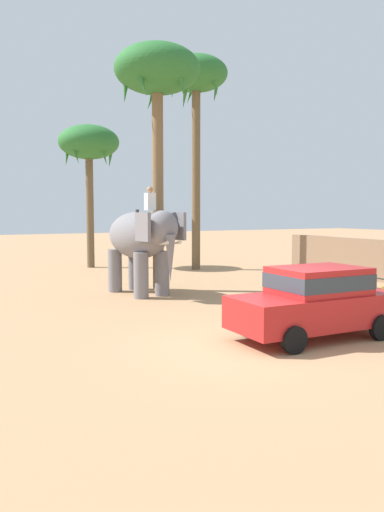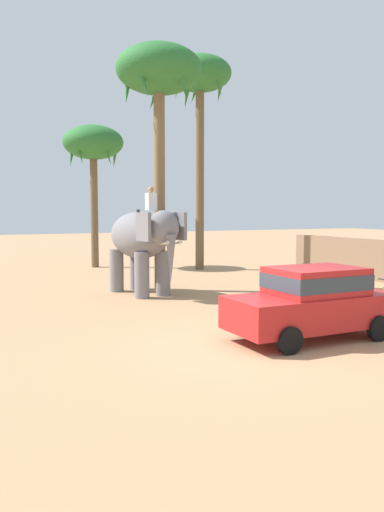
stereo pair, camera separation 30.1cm
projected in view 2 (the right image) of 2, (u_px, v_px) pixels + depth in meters
The scene contains 6 objects.
ground_plane at pixel (254, 346), 11.41m from camera, with size 120.00×120.00×0.00m, color tan.
car_sedan_foreground at pixel (313, 300), 12.02m from camera, with size 4.12×1.92×1.70m.
elephant_with_mahout at pixel (142, 240), 18.39m from camera, with size 2.14×3.99×3.88m.
palm_tree_behind_elephant at pixel (93, 146), 27.08m from camera, with size 3.20×3.20×7.57m.
palm_tree_near_hut at pixel (200, 83), 25.79m from camera, with size 3.20×3.20×10.87m.
palm_tree_left_of_road at pixel (159, 78), 18.86m from camera, with size 3.20×3.20×9.15m.
Camera 2 is at (-6.24, -9.39, 3.01)m, focal length 35.78 mm.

